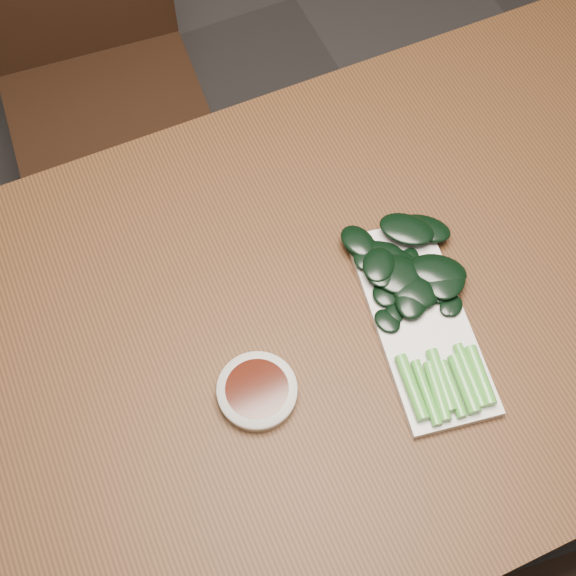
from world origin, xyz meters
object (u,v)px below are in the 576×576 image
(table, at_px, (327,334))
(gai_lan, at_px, (414,291))
(chair_far, at_px, (96,74))
(sauce_bowl, at_px, (257,391))
(serving_plate, at_px, (420,322))

(table, distance_m, gai_lan, 0.15)
(chair_far, xyz_separation_m, gai_lan, (0.25, -0.84, 0.29))
(chair_far, relative_size, gai_lan, 2.73)
(sauce_bowl, distance_m, serving_plate, 0.25)
(serving_plate, xyz_separation_m, gai_lan, (0.01, 0.04, 0.02))
(sauce_bowl, height_order, gai_lan, gai_lan)
(table, xyz_separation_m, gai_lan, (0.11, -0.03, 0.10))
(chair_far, relative_size, sauce_bowl, 8.43)
(chair_far, relative_size, serving_plate, 2.73)
(chair_far, bearing_deg, gai_lan, -68.57)
(serving_plate, bearing_deg, chair_far, 105.69)
(table, relative_size, chair_far, 1.57)
(sauce_bowl, relative_size, gai_lan, 0.32)
(gai_lan, bearing_deg, table, 165.90)
(table, xyz_separation_m, sauce_bowl, (-0.14, -0.07, 0.08))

